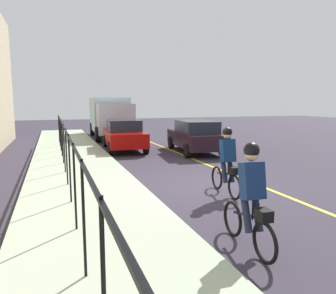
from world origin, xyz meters
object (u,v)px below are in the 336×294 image
at_px(cyclist_lead, 227,162).
at_px(cyclist_follow, 251,198).
at_px(parked_sedan_rear, 124,134).
at_px(patrol_sedan, 195,136).
at_px(box_truck_background, 110,116).

distance_m(cyclist_lead, cyclist_follow, 3.21).
relative_size(cyclist_lead, parked_sedan_rear, 0.40).
relative_size(cyclist_follow, patrol_sedan, 0.40).
xyz_separation_m(cyclist_lead, cyclist_follow, (-2.94, 1.29, 0.00)).
height_order(cyclist_follow, parked_sedan_rear, cyclist_follow).
distance_m(cyclist_follow, box_truck_background, 18.18).
bearing_deg(box_truck_background, parked_sedan_rear, -0.90).
distance_m(patrol_sedan, parked_sedan_rear, 3.75).
bearing_deg(patrol_sedan, parked_sedan_rear, 64.15).
relative_size(cyclist_follow, parked_sedan_rear, 0.40).
bearing_deg(box_truck_background, patrol_sedan, 21.29).
relative_size(cyclist_lead, patrol_sedan, 0.40).
height_order(parked_sedan_rear, box_truck_background, box_truck_background).
distance_m(cyclist_lead, box_truck_background, 15.22).
relative_size(cyclist_follow, box_truck_background, 0.27).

